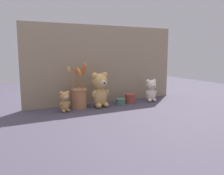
{
  "coord_description": "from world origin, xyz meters",
  "views": [
    {
      "loc": [
        -0.89,
        -1.71,
        0.45
      ],
      "look_at": [
        0.0,
        0.02,
        0.15
      ],
      "focal_mm": 38.0,
      "sensor_mm": 36.0,
      "label": 1
    }
  ],
  "objects_px": {
    "teddy_bear_large": "(100,89)",
    "teddy_bear_small": "(65,101)",
    "decorative_tin_short": "(120,102)",
    "decorative_tin_tall": "(130,98)",
    "teddy_bear_medium": "(151,90)",
    "flower_vase": "(79,96)"
  },
  "relations": [
    {
      "from": "teddy_bear_small",
      "to": "decorative_tin_tall",
      "type": "relative_size",
      "value": 1.66
    },
    {
      "from": "teddy_bear_large",
      "to": "decorative_tin_short",
      "type": "xyz_separation_m",
      "value": [
        0.18,
        -0.01,
        -0.12
      ]
    },
    {
      "from": "teddy_bear_medium",
      "to": "teddy_bear_small",
      "type": "xyz_separation_m",
      "value": [
        -0.8,
        -0.01,
        -0.02
      ]
    },
    {
      "from": "teddy_bear_medium",
      "to": "decorative_tin_tall",
      "type": "distance_m",
      "value": 0.21
    },
    {
      "from": "decorative_tin_tall",
      "to": "decorative_tin_short",
      "type": "relative_size",
      "value": 1.09
    },
    {
      "from": "flower_vase",
      "to": "decorative_tin_tall",
      "type": "relative_size",
      "value": 3.79
    },
    {
      "from": "teddy_bear_small",
      "to": "decorative_tin_tall",
      "type": "xyz_separation_m",
      "value": [
        0.6,
        0.05,
        -0.04
      ]
    },
    {
      "from": "teddy_bear_large",
      "to": "teddy_bear_small",
      "type": "height_order",
      "value": "teddy_bear_large"
    },
    {
      "from": "teddy_bear_large",
      "to": "flower_vase",
      "type": "bearing_deg",
      "value": 169.06
    },
    {
      "from": "decorative_tin_short",
      "to": "teddy_bear_small",
      "type": "bearing_deg",
      "value": -178.35
    },
    {
      "from": "teddy_bear_large",
      "to": "decorative_tin_tall",
      "type": "bearing_deg",
      "value": 4.55
    },
    {
      "from": "teddy_bear_large",
      "to": "teddy_bear_medium",
      "type": "distance_m",
      "value": 0.5
    },
    {
      "from": "teddy_bear_small",
      "to": "flower_vase",
      "type": "xyz_separation_m",
      "value": [
        0.13,
        0.05,
        0.02
      ]
    },
    {
      "from": "teddy_bear_small",
      "to": "decorative_tin_short",
      "type": "distance_m",
      "value": 0.49
    },
    {
      "from": "decorative_tin_tall",
      "to": "decorative_tin_short",
      "type": "xyz_separation_m",
      "value": [
        -0.12,
        -0.03,
        -0.01
      ]
    },
    {
      "from": "teddy_bear_small",
      "to": "teddy_bear_medium",
      "type": "bearing_deg",
      "value": 0.85
    },
    {
      "from": "teddy_bear_large",
      "to": "teddy_bear_medium",
      "type": "relative_size",
      "value": 1.4
    },
    {
      "from": "teddy_bear_large",
      "to": "decorative_tin_tall",
      "type": "height_order",
      "value": "teddy_bear_large"
    },
    {
      "from": "teddy_bear_small",
      "to": "decorative_tin_short",
      "type": "relative_size",
      "value": 1.8
    },
    {
      "from": "teddy_bear_large",
      "to": "teddy_bear_medium",
      "type": "xyz_separation_m",
      "value": [
        0.5,
        -0.01,
        -0.04
      ]
    },
    {
      "from": "teddy_bear_medium",
      "to": "teddy_bear_small",
      "type": "bearing_deg",
      "value": -179.15
    },
    {
      "from": "decorative_tin_tall",
      "to": "teddy_bear_small",
      "type": "bearing_deg",
      "value": -175.58
    }
  ]
}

